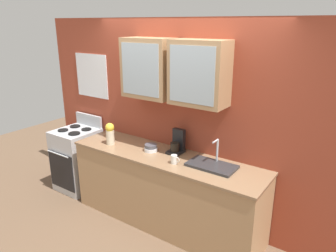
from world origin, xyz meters
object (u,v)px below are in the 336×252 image
stove_range (78,159)px  vase (110,133)px  sink_faucet (212,165)px  bowl_stack (151,148)px  cup_near_sink (174,159)px  coffee_maker (177,144)px

stove_range → vase: size_ratio=3.86×
stove_range → sink_faucet: 2.29m
sink_faucet → bowl_stack: (-0.83, -0.03, 0.02)m
cup_near_sink → vase: bearing=178.5°
bowl_stack → coffee_maker: (0.29, 0.15, 0.07)m
vase → sink_faucet: bearing=5.7°
stove_range → cup_near_sink: 1.92m
coffee_maker → bowl_stack: bearing=-151.7°
bowl_stack → vase: bearing=-168.8°
coffee_maker → vase: bearing=-162.7°
vase → stove_range: bearing=173.3°
bowl_stack → coffee_maker: coffee_maker is taller
stove_range → sink_faucet: bearing=1.1°
stove_range → vase: bearing=-6.7°
stove_range → vase: (0.83, -0.10, 0.61)m
sink_faucet → vase: 1.42m
sink_faucet → cup_near_sink: bearing=-156.8°
sink_faucet → coffee_maker: sink_faucet is taller
sink_faucet → cup_near_sink: size_ratio=4.80×
vase → coffee_maker: coffee_maker is taller
cup_near_sink → stove_range: bearing=176.2°
stove_range → bowl_stack: size_ratio=6.74×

